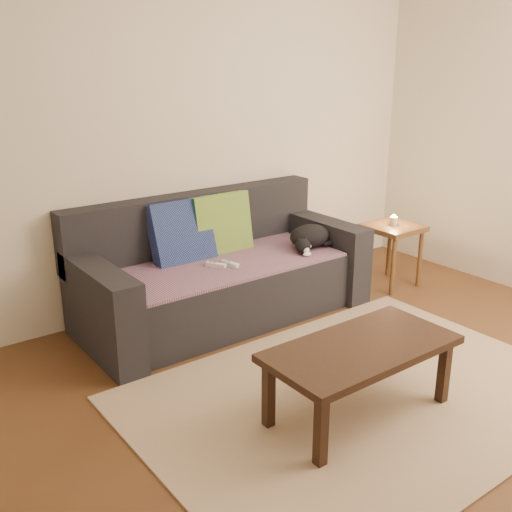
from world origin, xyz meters
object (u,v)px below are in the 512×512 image
at_px(cat, 309,237).
at_px(wii_remote_b, 230,264).
at_px(sofa, 220,276).
at_px(side_table, 393,236).
at_px(coffee_table, 361,354).
at_px(wii_remote_a, 216,265).

height_order(cat, wii_remote_b, cat).
distance_m(sofa, side_table, 1.53).
bearing_deg(side_table, coffee_table, -143.42).
distance_m(wii_remote_a, coffee_table, 1.41).
relative_size(sofa, wii_remote_b, 14.00).
relative_size(sofa, side_table, 4.04).
bearing_deg(wii_remote_b, wii_remote_a, 55.62).
bearing_deg(wii_remote_b, coffee_table, 164.72).
relative_size(wii_remote_a, wii_remote_b, 1.00).
xyz_separation_m(cat, wii_remote_b, (-0.72, 0.02, -0.07)).
xyz_separation_m(wii_remote_a, coffee_table, (-0.02, -1.40, -0.09)).
bearing_deg(wii_remote_b, side_table, -106.70).
relative_size(wii_remote_b, coffee_table, 0.14).
xyz_separation_m(cat, wii_remote_a, (-0.82, 0.06, -0.07)).
bearing_deg(coffee_table, sofa, 84.85).
height_order(wii_remote_b, side_table, side_table).
bearing_deg(cat, side_table, -7.92).
distance_m(cat, wii_remote_b, 0.73).
bearing_deg(wii_remote_b, cat, -102.01).
bearing_deg(side_table, wii_remote_b, 174.08).
bearing_deg(cat, sofa, 166.76).
bearing_deg(sofa, cat, -15.46).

